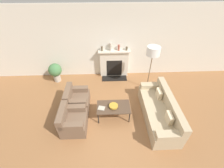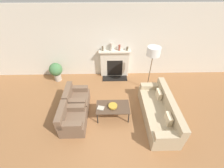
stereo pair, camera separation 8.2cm
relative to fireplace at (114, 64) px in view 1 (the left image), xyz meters
The scene contains 15 objects.
ground_plane 2.61m from the fireplace, 94.32° to the right, with size 18.00×18.00×0.00m, color #99663D.
wall_back 0.90m from the fireplace, 143.07° to the left, with size 18.00×0.06×2.90m.
fireplace is the anchor object (origin of this frame).
couch 2.79m from the fireplace, 62.05° to the right, with size 0.82×2.21×0.83m.
armchair_near 3.06m from the fireplace, 116.87° to the right, with size 0.74×0.83×0.76m.
armchair_far 2.31m from the fireplace, 127.00° to the right, with size 0.74×0.83×0.76m.
coffee_table 2.35m from the fireplace, 93.52° to the right, with size 1.04×0.59×0.45m.
bowl 2.37m from the fireplace, 93.54° to the right, with size 0.28×0.28×0.08m.
book 2.46m from the fireplace, 102.21° to the right, with size 0.24×0.22×0.02m.
floor_lamp 1.86m from the fireplace, 37.54° to the right, with size 0.46×0.46×1.78m.
mantel_vase_left 0.86m from the fireplace, behind, with size 0.08×0.08×0.18m.
mantel_vase_center_left 0.79m from the fireplace, behind, with size 0.11×0.11×0.33m.
mantel_vase_center_right 0.75m from the fireplace, ahead, with size 0.08×0.08×0.24m.
mantel_vase_right 0.85m from the fireplace, ahead, with size 0.08×0.08×0.15m.
potted_plant 2.45m from the fireplace, behind, with size 0.53×0.53×0.81m.
Camera 1 is at (-0.14, -2.99, 3.91)m, focal length 24.00 mm.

